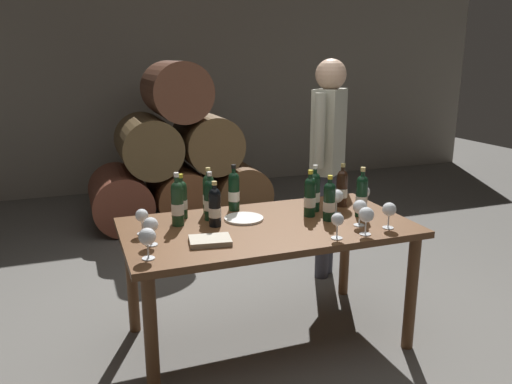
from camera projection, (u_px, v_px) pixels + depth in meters
name	position (u px, v px, depth m)	size (l,w,h in m)	color
ground_plane	(267.00, 338.00, 3.19)	(14.00, 14.00, 0.00)	#66635E
cellar_back_wall	(151.00, 83.00, 6.64)	(10.00, 0.24, 2.80)	gray
barrel_stack	(178.00, 160.00, 5.38)	(1.86, 0.90, 1.69)	brown
dining_table	(268.00, 239.00, 3.02)	(1.70, 0.90, 0.76)	brown
wine_bottle_0	(181.00, 199.00, 3.10)	(0.07, 0.07, 0.28)	#19381E
wine_bottle_1	(209.00, 194.00, 3.18)	(0.07, 0.07, 0.30)	#19381E
wine_bottle_2	(342.00, 188.00, 3.34)	(0.07, 0.07, 0.29)	black
wine_bottle_3	(362.00, 195.00, 3.12)	(0.07, 0.07, 0.31)	black
wine_bottle_4	(177.00, 203.00, 2.95)	(0.07, 0.07, 0.32)	#19381E
wine_bottle_5	(314.00, 191.00, 3.23)	(0.07, 0.07, 0.30)	black
wine_bottle_6	(234.00, 191.00, 3.25)	(0.07, 0.07, 0.30)	black
wine_bottle_7	(215.00, 207.00, 2.94)	(0.07, 0.07, 0.27)	black
wine_bottle_8	(210.00, 199.00, 3.05)	(0.07, 0.07, 0.30)	black
wine_bottle_9	(329.00, 201.00, 3.05)	(0.07, 0.07, 0.28)	black
wine_bottle_10	(310.00, 196.00, 3.13)	(0.07, 0.07, 0.29)	black
wine_glass_0	(142.00, 216.00, 2.81)	(0.07, 0.07, 0.15)	white
wine_glass_1	(389.00, 210.00, 2.91)	(0.08, 0.08, 0.15)	white
wine_glass_2	(337.00, 221.00, 2.74)	(0.07, 0.07, 0.15)	white
wine_glass_3	(147.00, 237.00, 2.46)	(0.09, 0.09, 0.16)	white
wine_glass_4	(151.00, 226.00, 2.64)	(0.08, 0.08, 0.15)	white
wine_glass_5	(337.00, 197.00, 3.18)	(0.09, 0.09, 0.16)	white
wine_glass_6	(360.00, 208.00, 2.95)	(0.08, 0.08, 0.16)	white
wine_glass_7	(366.00, 215.00, 2.80)	(0.09, 0.09, 0.16)	white
wine_glass_8	(363.00, 192.00, 3.27)	(0.09, 0.09, 0.16)	white
tasting_notebook	(210.00, 241.00, 2.69)	(0.22, 0.16, 0.03)	#B2A893
serving_plate	(244.00, 218.00, 3.09)	(0.24, 0.24, 0.01)	white
sommelier_presenting	(328.00, 149.00, 3.87)	(0.38, 0.36, 1.72)	#383842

